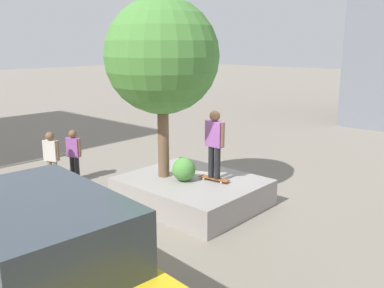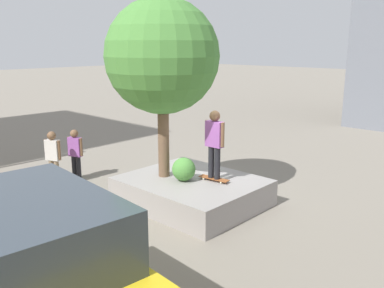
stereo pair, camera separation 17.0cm
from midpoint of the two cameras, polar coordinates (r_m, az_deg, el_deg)
name	(u,v)px [view 1 (the left image)]	position (r m, az deg, el deg)	size (l,w,h in m)	color
ground_plane	(182,200)	(10.91, -1.78, -7.63)	(120.00, 120.00, 0.00)	gray
planter_ledge	(192,191)	(10.54, -0.46, -6.49)	(3.28, 2.73, 0.65)	gray
plaza_tree	(162,57)	(10.19, -4.62, 11.81)	(2.78, 2.78, 4.39)	brown
boxwood_shrub	(184,169)	(10.23, -1.60, -3.49)	(0.58, 0.58, 0.58)	#4C8C3D
skateboard	(214,178)	(10.30, 2.57, -4.74)	(0.82, 0.30, 0.07)	brown
skateboarder	(215,140)	(10.04, 2.63, 0.61)	(0.57, 0.26, 1.68)	black
taxi_cab	(37,271)	(5.98, -21.22, -15.97)	(4.72, 2.48, 2.12)	gold
passerby_with_bag	(51,155)	(12.34, -19.08, -1.44)	(0.50, 0.32, 1.57)	#847056
bystander_watching	(74,151)	(12.68, -16.27, -0.99)	(0.49, 0.30, 1.52)	black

